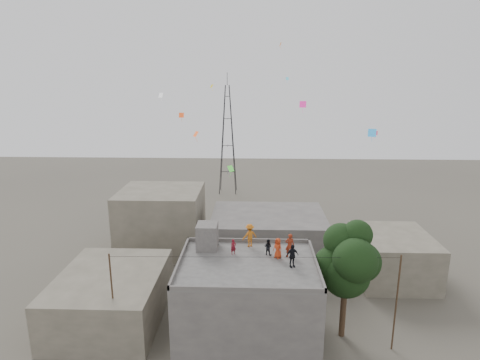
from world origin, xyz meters
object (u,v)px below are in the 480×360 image
object	(u,v)px
stair_head_box	(207,236)
transmission_tower	(228,140)
person_red_adult	(290,245)
person_dark_adult	(292,256)
tree	(348,261)

from	to	relation	value
stair_head_box	transmission_tower	bearing A→B (deg)	91.23
person_red_adult	person_dark_adult	distance (m)	1.64
stair_head_box	person_red_adult	world-z (taller)	stair_head_box
stair_head_box	person_dark_adult	size ratio (longest dim) A/B	1.18
transmission_tower	person_dark_adult	size ratio (longest dim) A/B	11.85
person_red_adult	person_dark_adult	xyz separation A→B (m)	(0.03, -1.64, -0.08)
transmission_tower	person_dark_adult	world-z (taller)	transmission_tower
tree	transmission_tower	world-z (taller)	transmission_tower
transmission_tower	person_red_adult	xyz separation A→B (m)	(7.12, -38.77, -2.04)
transmission_tower	person_red_adult	world-z (taller)	transmission_tower
stair_head_box	transmission_tower	xyz separation A→B (m)	(-0.80, 37.40, 1.97)
stair_head_box	transmission_tower	world-z (taller)	transmission_tower
tree	person_red_adult	bearing A→B (deg)	171.56
transmission_tower	person_dark_adult	distance (m)	41.10
tree	person_dark_adult	bearing A→B (deg)	-166.54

